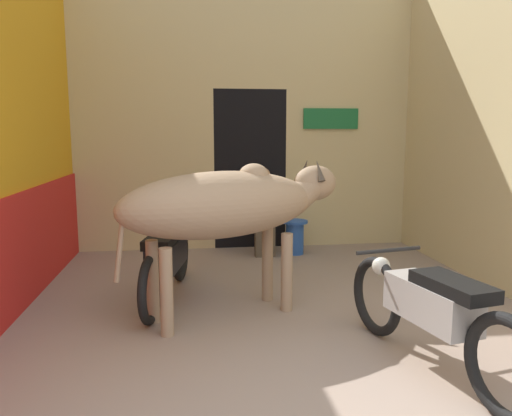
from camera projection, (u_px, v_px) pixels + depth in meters
wall_back_with_doorway at (245, 130)px, 7.38m from camera, size 4.84×0.93×4.00m
cow at (230, 205)px, 4.51m from camera, size 2.25×1.33×1.43m
motorcycle_near at (431, 311)px, 3.51m from camera, size 0.64×2.00×0.77m
motorcycle_far at (167, 259)px, 5.03m from camera, size 0.60×1.93×0.74m
shopkeeper_seated at (264, 209)px, 6.86m from camera, size 0.38×0.33×1.20m
plastic_stool at (295, 236)px, 6.96m from camera, size 0.36×0.36×0.47m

